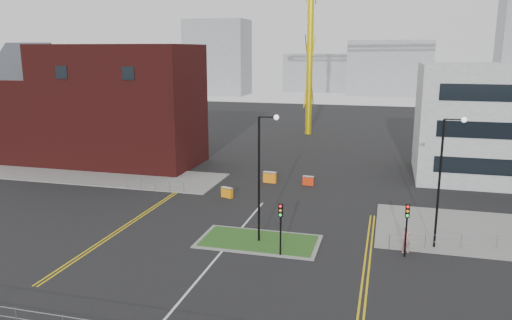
{
  "coord_description": "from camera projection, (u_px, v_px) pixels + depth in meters",
  "views": [
    {
      "loc": [
        10.43,
        -24.41,
        13.46
      ],
      "look_at": [
        0.64,
        12.3,
        5.0
      ],
      "focal_mm": 35.0,
      "sensor_mm": 36.0,
      "label": 1
    }
  ],
  "objects": [
    {
      "name": "barrier_right",
      "position": [
        270.0,
        177.0,
        51.32
      ],
      "size": [
        1.37,
        0.54,
        1.13
      ],
      "color": "orange",
      "rests_on": "ground"
    },
    {
      "name": "skyline_b",
      "position": [
        389.0,
        68.0,
        146.92
      ],
      "size": [
        24.0,
        12.0,
        16.0
      ],
      "primitive_type": "cube",
      "color": "gray",
      "rests_on": "ground"
    },
    {
      "name": "barrier_mid",
      "position": [
        308.0,
        180.0,
        50.34
      ],
      "size": [
        1.15,
        0.47,
        0.94
      ],
      "color": "red",
      "rests_on": "ground"
    },
    {
      "name": "yellow_left_b",
      "position": [
        137.0,
        220.0,
        40.19
      ],
      "size": [
        0.12,
        24.0,
        0.01
      ],
      "primitive_type": "cube",
      "color": "gold",
      "rests_on": "ground"
    },
    {
      "name": "island_kerb",
      "position": [
        259.0,
        241.0,
        35.61
      ],
      "size": [
        8.6,
        4.6,
        0.08
      ],
      "primitive_type": "cube",
      "color": "slate",
      "rests_on": "ground"
    },
    {
      "name": "pedestrian",
      "position": [
        406.0,
        239.0,
        33.57
      ],
      "size": [
        0.81,
        0.72,
        1.87
      ],
      "primitive_type": "imported",
      "rotation": [
        0.0,
        0.0,
        0.51
      ],
      "color": "pink",
      "rests_on": "ground"
    },
    {
      "name": "grass_island",
      "position": [
        259.0,
        241.0,
        35.6
      ],
      "size": [
        8.0,
        4.0,
        0.12
      ],
      "primitive_type": "cube",
      "color": "#28531B",
      "rests_on": "ground"
    },
    {
      "name": "pavement_left",
      "position": [
        96.0,
        175.0,
        54.34
      ],
      "size": [
        28.0,
        8.0,
        0.12
      ],
      "primitive_type": "cube",
      "color": "slate",
      "rests_on": "ground"
    },
    {
      "name": "yellow_right_b",
      "position": [
        369.0,
        265.0,
        31.76
      ],
      "size": [
        0.12,
        20.0,
        0.01
      ],
      "primitive_type": "cube",
      "color": "gold",
      "rests_on": "ground"
    },
    {
      "name": "brick_building",
      "position": [
        98.0,
        106.0,
        59.27
      ],
      "size": [
        24.2,
        10.07,
        14.24
      ],
      "color": "#491312",
      "rests_on": "ground"
    },
    {
      "name": "traffic_light_island",
      "position": [
        281.0,
        219.0,
        32.65
      ],
      "size": [
        0.28,
        0.33,
        3.65
      ],
      "color": "black",
      "rests_on": "ground"
    },
    {
      "name": "yellow_left_a",
      "position": [
        134.0,
        220.0,
        40.27
      ],
      "size": [
        0.12,
        24.0,
        0.01
      ],
      "primitive_type": "cube",
      "color": "gold",
      "rests_on": "ground"
    },
    {
      "name": "streetlamp_right_near",
      "position": [
        444.0,
        173.0,
        33.25
      ],
      "size": [
        1.46,
        0.36,
        9.18
      ],
      "color": "black",
      "rests_on": "ground"
    },
    {
      "name": "barrier_left",
      "position": [
        227.0,
        192.0,
        46.2
      ],
      "size": [
        1.2,
        0.75,
        0.96
      ],
      "color": "orange",
      "rests_on": "ground"
    },
    {
      "name": "traffic_light_right",
      "position": [
        407.0,
        220.0,
        32.52
      ],
      "size": [
        0.28,
        0.33,
        3.65
      ],
      "color": "black",
      "rests_on": "ground"
    },
    {
      "name": "skyline_d",
      "position": [
        332.0,
        73.0,
        161.31
      ],
      "size": [
        30.0,
        12.0,
        12.0
      ],
      "primitive_type": "cube",
      "color": "gray",
      "rests_on": "ground"
    },
    {
      "name": "streetlamp_island",
      "position": [
        262.0,
        169.0,
        34.38
      ],
      "size": [
        1.46,
        0.36,
        9.18
      ],
      "color": "black",
      "rests_on": "ground"
    },
    {
      "name": "railing_left",
      "position": [
        155.0,
        184.0,
        48.15
      ],
      "size": [
        6.05,
        0.05,
        1.1
      ],
      "color": "gray",
      "rests_on": "ground"
    },
    {
      "name": "skyline_a",
      "position": [
        218.0,
        58.0,
        149.41
      ],
      "size": [
        18.0,
        12.0,
        22.0
      ],
      "primitive_type": "cube",
      "color": "gray",
      "rests_on": "ground"
    },
    {
      "name": "ground",
      "position": [
        190.0,
        289.0,
        28.57
      ],
      "size": [
        200.0,
        200.0,
        0.0
      ],
      "primitive_type": "plane",
      "color": "black",
      "rests_on": "ground"
    },
    {
      "name": "yellow_right_a",
      "position": [
        364.0,
        265.0,
        31.84
      ],
      "size": [
        0.12,
        20.0,
        0.01
      ],
      "primitive_type": "cube",
      "color": "gold",
      "rests_on": "ground"
    },
    {
      "name": "centre_line",
      "position": [
        202.0,
        274.0,
        30.46
      ],
      "size": [
        0.15,
        30.0,
        0.01
      ],
      "primitive_type": "cube",
      "color": "silver",
      "rests_on": "ground"
    }
  ]
}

